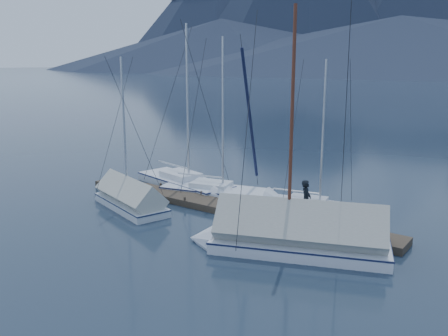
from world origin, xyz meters
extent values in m
plane|color=#152131|center=(0.00, 0.00, 0.00)|extent=(1000.00, 1000.00, 0.00)
cone|color=#475675|center=(-260.00, 420.00, 65.00)|extent=(308.00, 308.00, 130.00)
cone|color=#192133|center=(-220.00, 300.00, 47.50)|extent=(209.00, 209.00, 95.00)
cone|color=#192133|center=(-180.00, 250.00, 17.50)|extent=(364.00, 364.00, 35.00)
cone|color=#192133|center=(-60.00, 240.00, 15.00)|extent=(416.00, 416.00, 30.00)
cube|color=#382D23|center=(0.00, 2.00, 0.17)|extent=(18.00, 1.50, 0.34)
cube|color=black|center=(-6.00, 2.00, -0.05)|extent=(3.00, 1.30, 0.30)
cube|color=black|center=(0.00, 2.00, -0.05)|extent=(3.00, 1.30, 0.30)
cube|color=black|center=(6.00, 2.00, -0.05)|extent=(3.00, 1.30, 0.30)
cylinder|color=#382D23|center=(-8.00, 2.70, 0.35)|extent=(0.12, 0.12, 0.35)
cylinder|color=#382D23|center=(-8.00, 1.30, 0.35)|extent=(0.12, 0.12, 0.35)
cylinder|color=#382D23|center=(-5.00, 2.70, 0.35)|extent=(0.12, 0.12, 0.35)
cylinder|color=#382D23|center=(-5.00, 1.30, 0.35)|extent=(0.12, 0.12, 0.35)
cylinder|color=#382D23|center=(-2.00, 2.70, 0.35)|extent=(0.12, 0.12, 0.35)
cylinder|color=#382D23|center=(-2.00, 1.30, 0.35)|extent=(0.12, 0.12, 0.35)
cylinder|color=#382D23|center=(1.00, 2.70, 0.35)|extent=(0.12, 0.12, 0.35)
cylinder|color=#382D23|center=(1.00, 1.30, 0.35)|extent=(0.12, 0.12, 0.35)
cylinder|color=#382D23|center=(4.00, 2.70, 0.35)|extent=(0.12, 0.12, 0.35)
cylinder|color=#382D23|center=(4.00, 1.30, 0.35)|extent=(0.12, 0.12, 0.35)
cylinder|color=#382D23|center=(7.00, 2.70, 0.35)|extent=(0.12, 0.12, 0.35)
cylinder|color=#382D23|center=(7.00, 1.30, 0.35)|extent=(0.12, 0.12, 0.35)
cube|color=silver|center=(-4.64, 4.38, 0.13)|extent=(7.02, 3.59, 0.74)
cube|color=silver|center=(-4.64, 4.38, -0.20)|extent=(5.82, 2.40, 0.33)
cube|color=navy|center=(-4.64, 4.38, 0.45)|extent=(7.09, 3.63, 0.07)
cone|color=silver|center=(-0.88, 3.57, 0.13)|extent=(1.65, 2.35, 2.14)
cube|color=silver|center=(-4.97, 4.45, 0.67)|extent=(2.62, 2.02, 0.33)
cylinder|color=#B2B7BF|center=(-4.21, 4.29, 4.97)|extent=(0.13, 0.13, 8.93)
cylinder|color=#B2B7BF|center=(-5.73, 4.62, 1.17)|extent=(2.97, 0.73, 0.10)
cylinder|color=#26262B|center=(-2.57, 3.94, 4.97)|extent=(0.74, 3.30, 8.94)
cube|color=silver|center=(-1.92, 3.93, 0.12)|extent=(6.44, 3.39, 0.67)
cube|color=silver|center=(-1.92, 3.93, -0.18)|extent=(5.33, 2.29, 0.31)
cube|color=#181C48|center=(-1.92, 3.93, 0.41)|extent=(6.50, 3.43, 0.06)
cone|color=silver|center=(1.51, 4.74, 0.12)|extent=(1.54, 2.17, 1.96)
cube|color=silver|center=(-2.22, 3.86, 0.61)|extent=(2.42, 1.88, 0.31)
cylinder|color=#B2B7BF|center=(-1.53, 4.03, 4.55)|extent=(0.12, 0.12, 8.18)
cylinder|color=#B2B7BF|center=(-2.92, 3.70, 1.07)|extent=(2.71, 0.72, 0.09)
cylinder|color=#26262B|center=(-0.03, 4.38, 4.55)|extent=(0.73, 3.01, 8.19)
cube|color=silver|center=(3.68, 4.55, 0.11)|extent=(5.55, 2.74, 0.58)
cube|color=silver|center=(3.68, 4.55, -0.16)|extent=(4.62, 1.80, 0.27)
cube|color=#192E4C|center=(3.68, 4.55, 0.35)|extent=(5.60, 2.76, 0.05)
cone|color=silver|center=(6.67, 5.12, 0.11)|extent=(1.28, 1.85, 1.70)
cube|color=silver|center=(3.41, 4.50, 0.53)|extent=(2.06, 1.57, 0.27)
cylinder|color=#B2B7BF|center=(4.02, 4.61, 3.94)|extent=(0.11, 0.11, 7.08)
cylinder|color=#B2B7BF|center=(2.81, 4.38, 0.93)|extent=(2.36, 0.53, 0.08)
cylinder|color=#26262B|center=(5.33, 4.86, 3.94)|extent=(0.52, 2.63, 7.09)
cube|color=white|center=(5.52, -0.59, 0.13)|extent=(7.30, 4.71, 0.73)
cube|color=white|center=(5.52, -0.59, -0.20)|extent=(5.95, 3.32, 0.33)
cube|color=#161D42|center=(5.52, -0.59, 0.44)|extent=(7.38, 4.76, 0.07)
cone|color=white|center=(1.83, -1.98, 0.13)|extent=(1.97, 2.63, 2.35)
cylinder|color=#592819|center=(5.11, -0.75, 4.94)|extent=(0.13, 0.13, 8.88)
cylinder|color=#592819|center=(6.56, -0.20, 1.17)|extent=(2.93, 1.18, 0.10)
cylinder|color=#26262B|center=(3.49, -1.35, 4.94)|extent=(1.25, 3.25, 8.89)
cube|color=#A6A59B|center=(5.52, -0.59, 0.94)|extent=(7.00, 4.63, 2.49)
cube|color=silver|center=(-4.06, -0.53, 0.11)|extent=(5.34, 3.23, 0.59)
cube|color=silver|center=(-4.06, -0.53, -0.16)|extent=(4.38, 2.23, 0.27)
cube|color=#162142|center=(-4.06, -0.53, 0.36)|extent=(5.40, 3.26, 0.05)
cone|color=silver|center=(-6.85, 0.35, 0.11)|extent=(1.46, 1.94, 1.73)
cylinder|color=#B2B7BF|center=(-4.41, -0.42, 4.00)|extent=(0.11, 0.11, 7.19)
cylinder|color=#B2B7BF|center=(-3.21, -0.80, 0.94)|extent=(2.19, 0.76, 0.08)
cylinder|color=#26262B|center=(-5.61, -0.04, 4.00)|extent=(0.78, 2.43, 7.20)
cube|color=#B0B0A5|center=(-4.06, -0.53, 0.76)|extent=(5.11, 3.18, 1.83)
imported|color=black|center=(4.40, 2.23, 1.26)|extent=(0.58, 0.75, 1.83)
camera|label=1|loc=(13.35, -16.61, 7.39)|focal=38.00mm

